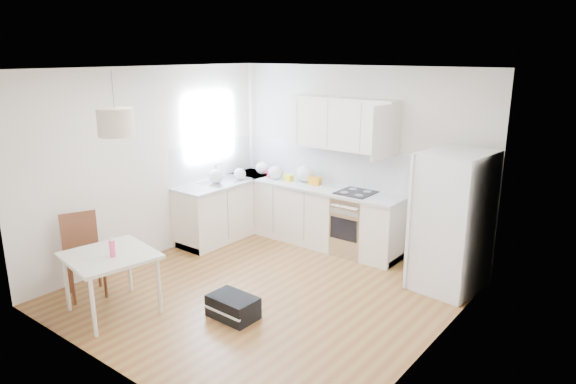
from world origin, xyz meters
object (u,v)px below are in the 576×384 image
at_px(refrigerator, 454,221).
at_px(dining_chair, 84,257).
at_px(gym_bag, 233,307).
at_px(dining_table, 110,260).

xyz_separation_m(refrigerator, dining_chair, (-3.40, -2.94, -0.37)).
height_order(dining_chair, gym_bag, dining_chair).
bearing_deg(dining_chair, dining_table, 18.29).
relative_size(dining_table, dining_chair, 1.03).
relative_size(refrigerator, gym_bag, 3.20).
bearing_deg(gym_bag, dining_table, -146.48).
height_order(refrigerator, gym_bag, refrigerator).
bearing_deg(refrigerator, dining_table, -126.87).
distance_m(dining_table, gym_bag, 1.47).
bearing_deg(refrigerator, dining_chair, -132.97).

